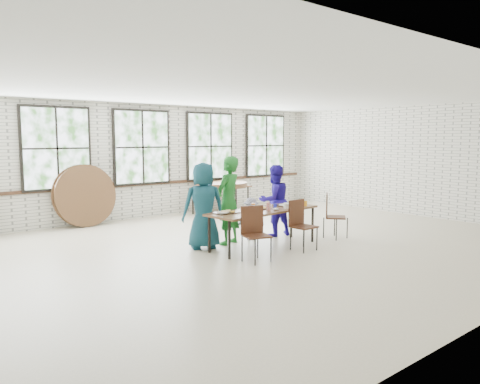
% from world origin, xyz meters
% --- Properties ---
extents(room, '(12.00, 12.00, 12.00)m').
position_xyz_m(room, '(0.00, 4.44, 1.83)').
color(room, beige).
rests_on(room, ground).
extents(dining_table, '(2.46, 1.00, 0.74)m').
position_xyz_m(dining_table, '(0.18, -0.10, 0.69)').
color(dining_table, brown).
rests_on(dining_table, ground).
extents(chair_near_left, '(0.52, 0.51, 0.95)m').
position_xyz_m(chair_near_left, '(-0.62, -0.73, 0.56)').
color(chair_near_left, '#472617').
rests_on(chair_near_left, ground).
extents(chair_near_right, '(0.44, 0.42, 0.95)m').
position_xyz_m(chair_near_right, '(0.59, -0.68, 0.56)').
color(chair_near_right, '#472617').
rests_on(chair_near_right, ground).
extents(chair_spare, '(0.58, 0.58, 0.95)m').
position_xyz_m(chair_spare, '(1.85, -0.39, 0.56)').
color(chair_spare, '#472617').
rests_on(chair_spare, ground).
extents(adult_teal, '(0.94, 0.77, 1.66)m').
position_xyz_m(adult_teal, '(-0.78, 0.55, 0.83)').
color(adult_teal, navy).
rests_on(adult_teal, ground).
extents(adult_green, '(0.74, 0.61, 1.76)m').
position_xyz_m(adult_green, '(-0.17, 0.55, 0.88)').
color(adult_green, '#1D7025').
rests_on(adult_green, ground).
extents(toddler, '(0.66, 0.53, 0.89)m').
position_xyz_m(toddler, '(0.43, 0.55, 0.44)').
color(toddler, '#1B133D').
rests_on(toddler, ground).
extents(adult_blue, '(0.82, 0.68, 1.54)m').
position_xyz_m(adult_blue, '(1.09, 0.55, 0.77)').
color(adult_blue, '#231597').
rests_on(adult_blue, ground).
extents(storage_table, '(1.86, 0.92, 0.74)m').
position_xyz_m(storage_table, '(2.14, 3.84, 0.69)').
color(storage_table, brown).
rests_on(storage_table, ground).
extents(tabletop_clutter, '(2.05, 0.59, 0.11)m').
position_xyz_m(tabletop_clutter, '(0.27, -0.12, 0.77)').
color(tabletop_clutter, black).
rests_on(tabletop_clutter, dining_table).
extents(round_tops_stacked, '(1.50, 1.50, 0.13)m').
position_xyz_m(round_tops_stacked, '(2.14, 3.84, 0.80)').
color(round_tops_stacked, brown).
rests_on(round_tops_stacked, storage_table).
extents(round_tops_leaning, '(4.24, 0.43, 1.49)m').
position_xyz_m(round_tops_leaning, '(-3.01, 4.24, 0.73)').
color(round_tops_leaning, brown).
rests_on(round_tops_leaning, ground).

